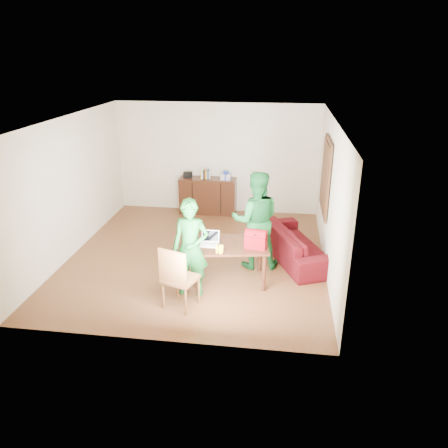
# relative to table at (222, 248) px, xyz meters

# --- Properties ---
(room) EXTENTS (5.20, 5.70, 2.90)m
(room) POSITION_rel_table_xyz_m (-0.63, 1.05, 0.67)
(room) COLOR #422510
(room) RESTS_ON ground
(table) EXTENTS (1.67, 1.11, 0.73)m
(table) POSITION_rel_table_xyz_m (0.00, 0.00, 0.00)
(table) COLOR black
(table) RESTS_ON ground
(chair) EXTENTS (0.61, 0.60, 1.07)m
(chair) POSITION_rel_table_xyz_m (-0.55, -0.92, -0.33)
(chair) COLOR brown
(chair) RESTS_ON ground
(person_near) EXTENTS (0.63, 0.43, 1.67)m
(person_near) POSITION_rel_table_xyz_m (-0.46, -0.48, 0.20)
(person_near) COLOR #145B20
(person_near) RESTS_ON ground
(person_far) EXTENTS (0.98, 0.81, 1.86)m
(person_far) POSITION_rel_table_xyz_m (0.52, 0.69, 0.29)
(person_far) COLOR #156128
(person_far) RESTS_ON ground
(laptop) EXTENTS (0.31, 0.22, 0.22)m
(laptop) POSITION_rel_table_xyz_m (-0.22, -0.08, 0.13)
(laptop) COLOR white
(laptop) RESTS_ON table
(bananas) EXTENTS (0.19, 0.14, 0.07)m
(bananas) POSITION_rel_table_xyz_m (0.01, -0.41, 0.12)
(bananas) COLOR gold
(bananas) RESTS_ON table
(bottle) EXTENTS (0.08, 0.08, 0.18)m
(bottle) POSITION_rel_table_xyz_m (0.04, -0.35, 0.18)
(bottle) COLOR #5B2015
(bottle) RESTS_ON table
(red_bag) EXTENTS (0.39, 0.26, 0.26)m
(red_bag) POSITION_rel_table_xyz_m (0.58, -0.08, 0.22)
(red_bag) COLOR maroon
(red_bag) RESTS_ON table
(sofa) EXTENTS (1.60, 2.29, 0.62)m
(sofa) POSITION_rel_table_xyz_m (1.31, 1.12, -0.33)
(sofa) COLOR #360907
(sofa) RESTS_ON ground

